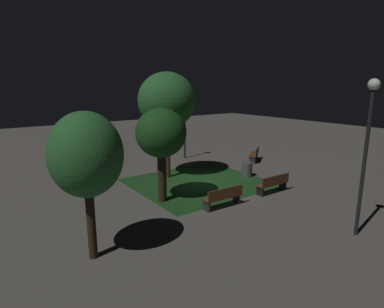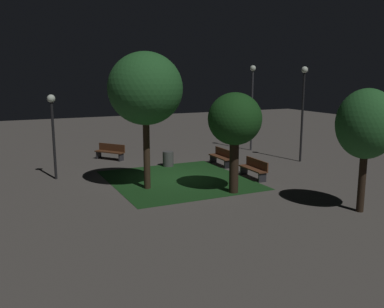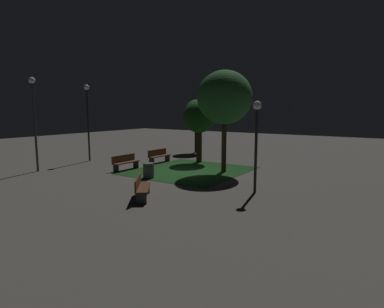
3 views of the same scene
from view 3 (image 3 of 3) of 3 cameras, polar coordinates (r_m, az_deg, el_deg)
ground_plane at (r=18.35m, az=-1.26°, el=-3.12°), size 60.00×60.00×0.00m
grass_lawn at (r=18.56m, az=-0.28°, el=-2.97°), size 6.55×6.03×0.01m
bench_front_left at (r=21.40m, az=-5.96°, el=-0.25°), size 1.81×0.53×0.88m
bench_back_row at (r=19.13m, az=-11.85°, el=-1.36°), size 1.81×0.50×0.88m
bench_path_side at (r=12.91m, az=-9.06°, el=-5.80°), size 1.73×1.47×0.88m
tree_back_right at (r=17.99m, az=5.85°, el=9.99°), size 3.05×3.05×5.68m
tree_lawn_side at (r=26.15m, az=0.75°, el=7.00°), size 2.04×2.04×4.31m
tree_tall_center at (r=21.30m, az=1.29°, el=6.46°), size 2.15×2.15×4.08m
lamp_post_path_center at (r=22.89m, az=-18.18°, el=7.41°), size 0.36×0.36×5.18m
lamp_post_plaza_east at (r=13.58m, az=11.45°, el=4.28°), size 0.36×0.36×3.88m
lamp_post_near_wall at (r=20.11m, az=-26.44°, el=7.15°), size 0.36×0.36×5.31m
trash_bin at (r=16.64m, az=-7.78°, el=-2.96°), size 0.56×0.56×0.79m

